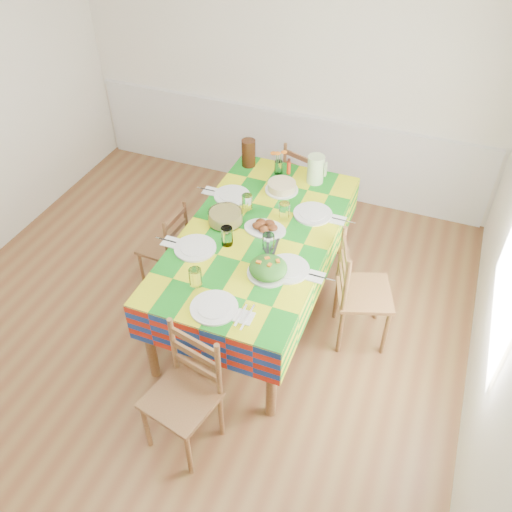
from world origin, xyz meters
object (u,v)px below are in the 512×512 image
at_px(meat_platter, 265,227).
at_px(chair_far, 305,184).
at_px(green_pitcher, 316,169).
at_px(tea_pitcher, 249,153).
at_px(chair_near, 185,395).
at_px(chair_left, 167,247).
at_px(dining_table, 258,242).
at_px(chair_right, 358,293).

distance_m(meat_platter, chair_far, 1.37).
bearing_deg(green_pitcher, chair_far, 114.20).
height_order(tea_pitcher, chair_near, tea_pitcher).
bearing_deg(chair_left, dining_table, 93.68).
relative_size(green_pitcher, chair_left, 0.30).
bearing_deg(chair_near, tea_pitcher, 113.83).
distance_m(chair_left, chair_right, 1.73).
bearing_deg(chair_near, meat_platter, 101.35).
relative_size(meat_platter, tea_pitcher, 1.34).
xyz_separation_m(green_pitcher, chair_near, (-0.20, -2.22, -0.48)).
relative_size(green_pitcher, tea_pitcher, 1.00).
distance_m(green_pitcher, chair_near, 2.28).
xyz_separation_m(meat_platter, chair_far, (-0.05, 1.30, -0.42)).
height_order(meat_platter, chair_right, chair_right).
xyz_separation_m(green_pitcher, chair_right, (0.65, -0.88, -0.47)).
bearing_deg(chair_near, chair_left, 135.35).
relative_size(dining_table, chair_left, 2.52).
bearing_deg(meat_platter, green_pitcher, 78.03).
bearing_deg(chair_far, chair_left, 76.69).
height_order(green_pitcher, chair_right, green_pitcher).
relative_size(meat_platter, chair_far, 0.38).
distance_m(chair_far, chair_right, 1.63).
xyz_separation_m(chair_far, chair_right, (0.87, -1.38, 0.05)).
relative_size(green_pitcher, chair_right, 0.26).
relative_size(meat_platter, green_pitcher, 1.34).
height_order(meat_platter, green_pitcher, green_pitcher).
height_order(meat_platter, chair_far, chair_far).
height_order(green_pitcher, tea_pitcher, same).
relative_size(tea_pitcher, chair_right, 0.26).
xyz_separation_m(tea_pitcher, chair_far, (0.43, 0.45, -0.52)).
bearing_deg(chair_left, chair_far, 151.53).
bearing_deg(green_pitcher, chair_near, -95.12).
bearing_deg(meat_platter, chair_right, -5.10).
relative_size(dining_table, meat_platter, 6.25).
height_order(meat_platter, chair_near, chair_near).
bearing_deg(chair_left, chair_right, 93.09).
xyz_separation_m(meat_platter, chair_left, (-0.90, -0.06, -0.44)).
bearing_deg(chair_far, chair_near, 109.17).
height_order(tea_pitcher, chair_far, tea_pitcher).
relative_size(meat_platter, chair_near, 0.35).
bearing_deg(chair_far, dining_table, 109.24).
bearing_deg(tea_pitcher, chair_left, -114.82).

